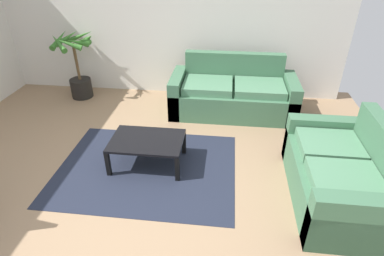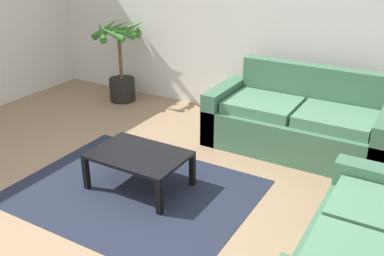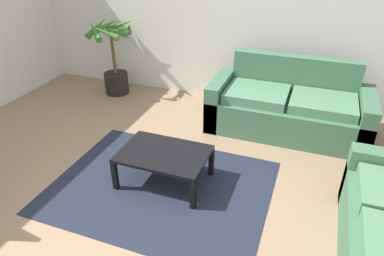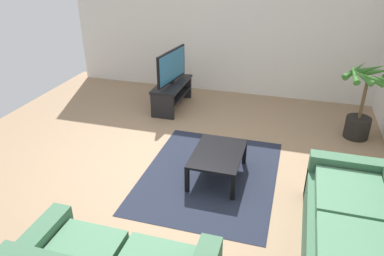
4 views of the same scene
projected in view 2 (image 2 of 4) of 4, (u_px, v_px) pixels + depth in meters
name	position (u px, v px, depth m)	size (l,w,h in m)	color
ground_plane	(84.00, 222.00, 3.72)	(6.60, 6.60, 0.00)	#937556
wall_back	(238.00, 11.00, 5.55)	(6.00, 0.06, 2.70)	silver
couch_main	(298.00, 124.00, 4.89)	(1.99, 0.90, 0.90)	#3F6B4C
coffee_table	(139.00, 158.00, 4.12)	(0.89, 0.62, 0.36)	black
area_rug	(134.00, 191.00, 4.16)	(2.20, 1.70, 0.01)	#1E2333
potted_palm	(121.00, 64.00, 6.26)	(0.78, 0.78, 1.17)	black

